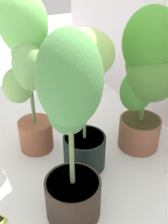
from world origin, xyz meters
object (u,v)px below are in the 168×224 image
at_px(potted_plant_front_right, 71,130).
at_px(potted_plant_center, 83,93).
at_px(potted_plant_back_center, 147,73).
at_px(potted_plant_front_left, 27,66).

relative_size(potted_plant_front_right, potted_plant_center, 1.11).
bearing_deg(potted_plant_back_center, potted_plant_front_left, -117.56).
bearing_deg(potted_plant_center, potted_plant_back_center, 85.28).
bearing_deg(potted_plant_front_right, potted_plant_front_left, 179.10).
xyz_separation_m(potted_plant_front_left, potted_plant_center, (0.28, 0.20, -0.09)).
xyz_separation_m(potted_plant_front_left, potted_plant_front_right, (0.56, -0.01, -0.08)).
xyz_separation_m(potted_plant_back_center, potted_plant_center, (-0.03, -0.39, -0.05)).
bearing_deg(potted_plant_front_right, potted_plant_back_center, 112.89).
height_order(potted_plant_back_center, potted_plant_front_right, potted_plant_front_right).
distance_m(potted_plant_front_left, potted_plant_center, 0.36).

